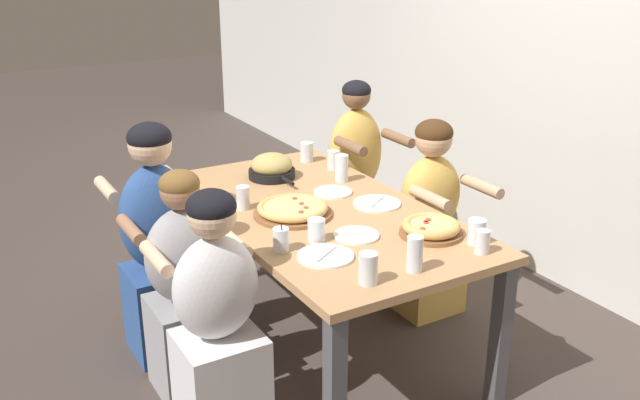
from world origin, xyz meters
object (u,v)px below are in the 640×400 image
(cocktail_glass_blue, at_px, (281,241))
(diner_near_midleft, at_px, (159,250))
(pizza_board_main, at_px, (293,210))
(empty_plate_c, at_px, (333,192))
(pizza_board_second, at_px, (431,228))
(empty_plate_d, at_px, (326,256))
(drinking_glass_f, at_px, (368,270))
(empty_plate_a, at_px, (356,235))
(empty_plate_b, at_px, (377,204))
(drinking_glass_e, at_px, (342,168))
(skillet_bowl, at_px, (272,168))
(diner_far_center, at_px, (429,226))
(drinking_glass_h, at_px, (482,243))
(drinking_glass_d, at_px, (333,161))
(drinking_glass_g, at_px, (243,198))
(drinking_glass_i, at_px, (415,255))
(diner_near_midright, at_px, (218,326))
(diner_near_center, at_px, (187,295))
(drinking_glass_a, at_px, (476,233))
(diner_far_left, at_px, (355,182))
(drinking_glass_b, at_px, (307,153))

(cocktail_glass_blue, distance_m, diner_near_midleft, 0.80)
(pizza_board_main, height_order, empty_plate_c, pizza_board_main)
(pizza_board_second, distance_m, diner_near_midleft, 1.34)
(empty_plate_d, distance_m, drinking_glass_f, 0.29)
(pizza_board_main, distance_m, empty_plate_a, 0.38)
(empty_plate_b, height_order, drinking_glass_f, drinking_glass_f)
(empty_plate_c, distance_m, drinking_glass_e, 0.21)
(empty_plate_c, relative_size, cocktail_glass_blue, 1.56)
(pizza_board_second, xyz_separation_m, empty_plate_b, (-0.43, 0.01, -0.03))
(skillet_bowl, bearing_deg, diner_far_center, 52.59)
(empty_plate_c, height_order, empty_plate_d, same)
(drinking_glass_h, bearing_deg, drinking_glass_f, -91.46)
(drinking_glass_d, height_order, drinking_glass_h, drinking_glass_d)
(drinking_glass_g, distance_m, drinking_glass_h, 1.18)
(drinking_glass_i, bearing_deg, diner_near_midright, -119.54)
(diner_near_midleft, height_order, diner_near_center, diner_near_midleft)
(pizza_board_second, distance_m, drinking_glass_a, 0.20)
(pizza_board_main, bearing_deg, cocktail_glass_blue, -35.66)
(empty_plate_b, height_order, diner_far_left, diner_far_left)
(drinking_glass_f, bearing_deg, diner_far_center, 129.78)
(pizza_board_main, xyz_separation_m, drinking_glass_d, (-0.51, 0.54, 0.02))
(skillet_bowl, distance_m, empty_plate_b, 0.69)
(empty_plate_d, distance_m, drinking_glass_d, 1.18)
(empty_plate_a, xyz_separation_m, drinking_glass_h, (0.41, 0.36, 0.04))
(drinking_glass_b, bearing_deg, pizza_board_main, -33.75)
(drinking_glass_h, relative_size, diner_near_midleft, 0.09)
(empty_plate_d, height_order, diner_far_center, diner_far_center)
(empty_plate_b, relative_size, diner_far_center, 0.21)
(empty_plate_a, relative_size, empty_plate_c, 1.03)
(drinking_glass_f, bearing_deg, diner_far_left, 148.40)
(empty_plate_c, relative_size, drinking_glass_d, 1.84)
(drinking_glass_b, distance_m, drinking_glass_h, 1.49)
(drinking_glass_g, distance_m, diner_near_midleft, 0.49)
(empty_plate_a, distance_m, diner_near_midright, 0.73)
(drinking_glass_i, xyz_separation_m, diner_far_center, (-0.79, 0.72, -0.31))
(pizza_board_second, xyz_separation_m, diner_far_left, (-1.29, 0.44, -0.25))
(empty_plate_b, bearing_deg, cocktail_glass_blue, -69.89)
(drinking_glass_i, relative_size, diner_near_midleft, 0.12)
(drinking_glass_b, xyz_separation_m, diner_far_left, (-0.05, 0.38, -0.27))
(pizza_board_second, relative_size, diner_near_midright, 0.26)
(drinking_glass_g, bearing_deg, diner_far_left, 118.94)
(diner_near_center, bearing_deg, drinking_glass_h, -36.08)
(empty_plate_b, distance_m, empty_plate_d, 0.66)
(cocktail_glass_blue, relative_size, drinking_glass_b, 1.13)
(pizza_board_main, xyz_separation_m, diner_far_left, (-0.77, 0.86, -0.25))
(pizza_board_second, bearing_deg, pizza_board_main, -140.67)
(drinking_glass_a, bearing_deg, empty_plate_a, -128.38)
(cocktail_glass_blue, xyz_separation_m, diner_far_center, (-0.35, 1.09, -0.29))
(drinking_glass_f, xyz_separation_m, diner_far_left, (-1.53, 0.94, -0.27))
(diner_far_center, bearing_deg, drinking_glass_d, -56.53)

